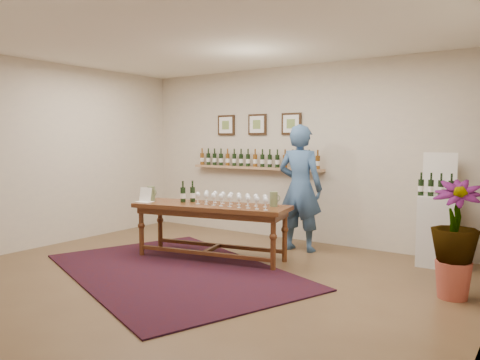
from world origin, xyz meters
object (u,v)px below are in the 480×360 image
Objects in this scene: potted_plant at (455,239)px; person at (300,188)px; tasting_table at (211,213)px; display_pedestal at (438,231)px.

person reaches higher than potted_plant.
display_pedestal is (2.61, 1.41, -0.19)m from tasting_table.
potted_plant is 2.49m from person.
potted_plant is at bearing 153.93° from person.
tasting_table is 2.11× the size of potted_plant.
display_pedestal is 0.49× the size of person.
potted_plant is at bearing -8.92° from tasting_table.
tasting_table is at bearing 53.61° from person.
potted_plant is 0.57× the size of person.
potted_plant reaches higher than tasting_table.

